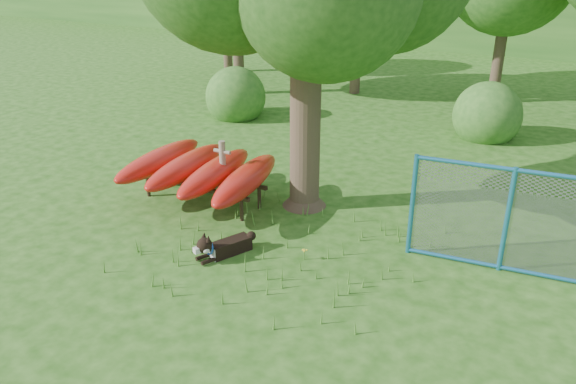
% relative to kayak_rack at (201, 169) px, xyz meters
% --- Properties ---
extents(ground, '(80.00, 80.00, 0.00)m').
position_rel_kayak_rack_xyz_m(ground, '(2.16, -1.95, -0.70)').
color(ground, '#1D4B0F').
rests_on(ground, ground).
extents(wooden_post, '(0.36, 0.12, 1.34)m').
position_rel_kayak_rack_xyz_m(wooden_post, '(0.48, 0.07, 0.01)').
color(wooden_post, '#706854').
rests_on(wooden_post, ground).
extents(kayak_rack, '(3.02, 2.74, 0.92)m').
position_rel_kayak_rack_xyz_m(kayak_rack, '(0.00, 0.00, 0.00)').
color(kayak_rack, black).
rests_on(kayak_rack, ground).
extents(husky_dog, '(0.65, 1.04, 0.51)m').
position_rel_kayak_rack_xyz_m(husky_dog, '(1.57, -1.60, -0.53)').
color(husky_dog, black).
rests_on(husky_dog, ground).
extents(fence_section, '(2.97, 0.38, 2.90)m').
position_rel_kayak_rack_xyz_m(fence_section, '(5.68, 0.15, 0.17)').
color(fence_section, teal).
rests_on(fence_section, ground).
extents(wildflower_clump, '(0.09, 0.09, 0.20)m').
position_rel_kayak_rack_xyz_m(wildflower_clump, '(2.83, -1.06, -0.54)').
color(wildflower_clump, '#487C28').
rests_on(wildflower_clump, ground).
extents(shrub_left, '(1.80, 1.80, 1.80)m').
position_rel_kayak_rack_xyz_m(shrub_left, '(-2.84, 5.55, -0.70)').
color(shrub_left, '#2C5F1E').
rests_on(shrub_left, ground).
extents(shrub_mid, '(1.80, 1.80, 1.80)m').
position_rel_kayak_rack_xyz_m(shrub_mid, '(4.16, 7.05, -0.70)').
color(shrub_mid, '#2C5F1E').
rests_on(shrub_mid, ground).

